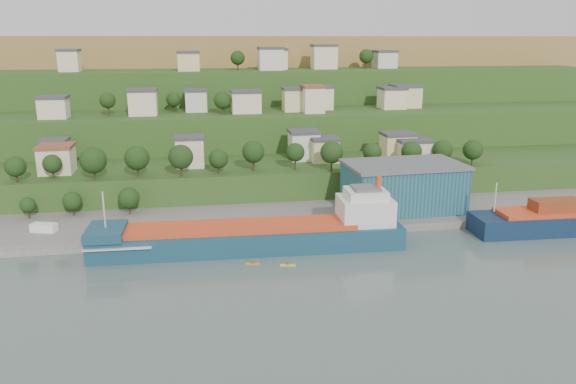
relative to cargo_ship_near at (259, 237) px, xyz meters
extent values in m
plane|color=#495954|center=(3.58, -9.35, -2.91)|extent=(500.00, 500.00, 0.00)
cube|color=slate|center=(23.58, 18.65, -2.91)|extent=(220.00, 26.00, 4.00)
cube|color=slate|center=(-51.42, 12.65, -2.91)|extent=(40.00, 18.00, 2.40)
cube|color=#284719|center=(3.58, 46.65, -2.91)|extent=(260.00, 32.00, 20.00)
cube|color=#284719|center=(3.58, 76.65, -2.91)|extent=(280.00, 32.00, 44.00)
cube|color=#284719|center=(3.58, 106.65, -2.91)|extent=(300.00, 32.00, 70.00)
cube|color=olive|center=(3.58, 180.65, -2.91)|extent=(360.00, 120.00, 96.00)
cube|color=silver|center=(-55.06, 52.19, 10.78)|extent=(7.13, 7.99, 7.39)
cube|color=#3F3F44|center=(-55.06, 52.19, 14.92)|extent=(7.73, 8.59, 0.90)
cube|color=beige|center=(-52.72, 43.26, 10.70)|extent=(8.99, 8.87, 7.23)
cube|color=brown|center=(-52.72, 43.26, 14.76)|extent=(9.59, 9.47, 0.90)
cube|color=beige|center=(-15.46, 45.13, 11.30)|extent=(8.14, 7.02, 8.43)
cube|color=#3F3F44|center=(-15.46, 45.13, 15.96)|extent=(8.74, 7.62, 0.90)
cube|color=silver|center=(20.03, 50.42, 11.28)|extent=(8.85, 8.75, 8.39)
cube|color=#3F3F44|center=(20.03, 50.42, 15.93)|extent=(9.45, 9.35, 0.90)
cube|color=beige|center=(25.58, 46.29, 10.45)|extent=(8.06, 8.37, 6.73)
cube|color=#3F3F44|center=(25.58, 46.29, 14.27)|extent=(8.66, 8.97, 0.90)
cube|color=beige|center=(49.36, 45.69, 10.92)|extent=(9.69, 8.09, 7.66)
cube|color=#3F3F44|center=(49.36, 45.69, 15.20)|extent=(10.29, 8.69, 0.90)
cube|color=beige|center=(52.70, 41.85, 10.24)|extent=(9.96, 8.81, 6.31)
cube|color=#3F3F44|center=(52.70, 41.85, 13.85)|extent=(10.56, 9.41, 0.90)
cube|color=beige|center=(-58.57, 70.82, 22.24)|extent=(8.75, 7.46, 6.32)
cube|color=#3F3F44|center=(-58.57, 70.82, 25.85)|extent=(9.35, 8.06, 0.90)
cube|color=beige|center=(-30.61, 74.18, 23.05)|extent=(9.12, 8.04, 7.92)
cube|color=#3F3F44|center=(-30.61, 74.18, 27.46)|extent=(9.72, 8.64, 0.90)
cube|color=silver|center=(-12.91, 81.94, 22.59)|extent=(7.45, 8.95, 7.01)
cube|color=#3F3F44|center=(-12.91, 81.94, 26.55)|extent=(8.05, 9.55, 0.90)
cube|color=beige|center=(4.17, 74.75, 22.55)|extent=(9.92, 8.41, 6.93)
cube|color=#3F3F44|center=(4.17, 74.75, 26.46)|extent=(10.52, 9.01, 0.90)
cube|color=beige|center=(21.34, 76.20, 22.83)|extent=(7.59, 7.09, 7.49)
cube|color=#3F3F44|center=(21.34, 76.20, 27.03)|extent=(8.19, 7.69, 0.90)
cube|color=beige|center=(27.27, 71.61, 23.39)|extent=(7.02, 8.18, 8.61)
cube|color=brown|center=(27.27, 71.61, 28.15)|extent=(7.62, 8.78, 0.90)
cube|color=beige|center=(32.34, 80.44, 22.95)|extent=(7.20, 8.00, 7.74)
cube|color=#3F3F44|center=(32.34, 80.44, 27.27)|extent=(7.80, 8.60, 0.90)
cube|color=beige|center=(58.30, 78.17, 22.59)|extent=(8.57, 8.95, 7.01)
cube|color=#3F3F44|center=(58.30, 78.17, 26.55)|extent=(9.17, 9.55, 0.90)
cube|color=beige|center=(64.47, 80.59, 22.84)|extent=(9.86, 8.77, 7.51)
cube|color=#3F3F44|center=(64.47, 80.59, 27.05)|extent=(10.46, 9.37, 0.90)
cube|color=beige|center=(-59.01, 104.38, 35.78)|extent=(7.24, 7.45, 7.39)
cube|color=#3F3F44|center=(-59.01, 104.38, 39.93)|extent=(7.84, 8.05, 0.90)
cube|color=beige|center=(-15.09, 101.79, 35.37)|extent=(8.13, 8.16, 6.57)
cube|color=#3F3F44|center=(-15.09, 101.79, 39.10)|extent=(8.73, 8.76, 0.90)
cube|color=silver|center=(16.60, 102.00, 36.06)|extent=(9.41, 7.09, 7.95)
cube|color=#3F3F44|center=(16.60, 102.00, 40.49)|extent=(10.01, 7.69, 0.90)
cube|color=beige|center=(19.77, 107.82, 35.78)|extent=(7.66, 8.67, 7.40)
cube|color=#3F3F44|center=(19.77, 107.82, 39.93)|extent=(8.26, 9.27, 0.90)
cube|color=beige|center=(39.20, 107.71, 36.52)|extent=(9.60, 7.80, 8.86)
cube|color=#3F3F44|center=(39.20, 107.71, 41.39)|extent=(10.20, 8.40, 0.90)
cube|color=silver|center=(65.93, 110.32, 35.27)|extent=(8.34, 8.77, 6.38)
cube|color=#3F3F44|center=(65.93, 110.32, 38.91)|extent=(8.94, 9.37, 0.90)
cylinder|color=#382619|center=(-61.04, 33.71, 8.46)|extent=(0.50, 0.50, 2.75)
sphere|color=black|center=(-61.04, 33.71, 11.35)|extent=(5.52, 5.52, 5.52)
cylinder|color=#382619|center=(-52.38, 36.35, 8.44)|extent=(0.50, 0.50, 2.70)
sphere|color=black|center=(-52.38, 36.35, 11.19)|extent=(5.10, 5.10, 5.10)
cylinder|color=#382619|center=(-41.05, 33.25, 8.77)|extent=(0.50, 0.50, 3.37)
sphere|color=black|center=(-41.05, 33.25, 12.43)|extent=(7.20, 7.20, 7.20)
cylinder|color=#382619|center=(-29.69, 34.37, 8.84)|extent=(0.50, 0.50, 3.50)
sphere|color=black|center=(-29.69, 34.37, 12.44)|extent=(6.75, 6.75, 6.75)
cylinder|color=#382619|center=(-17.77, 32.78, 8.95)|extent=(0.50, 0.50, 3.74)
sphere|color=black|center=(-17.77, 32.78, 12.67)|extent=(6.73, 6.73, 6.73)
cylinder|color=#382619|center=(-7.45, 34.94, 8.46)|extent=(0.50, 0.50, 2.75)
sphere|color=black|center=(-7.45, 34.94, 11.35)|extent=(5.50, 5.50, 5.50)
cylinder|color=#382619|center=(2.61, 36.49, 9.02)|extent=(0.50, 0.50, 3.86)
sphere|color=black|center=(2.61, 36.49, 12.71)|extent=(6.40, 6.40, 6.40)
cylinder|color=#382619|center=(14.74, 36.00, 8.93)|extent=(0.50, 0.50, 3.68)
sphere|color=black|center=(14.74, 36.00, 12.27)|extent=(5.45, 5.45, 5.45)
cylinder|color=#382619|center=(24.74, 32.68, 8.95)|extent=(0.50, 0.50, 3.73)
sphere|color=black|center=(24.74, 32.68, 12.62)|extent=(6.57, 6.57, 6.57)
cylinder|color=#382619|center=(37.18, 33.60, 8.81)|extent=(0.50, 0.50, 3.45)
sphere|color=black|center=(37.18, 33.60, 12.04)|extent=(5.49, 5.49, 5.49)
cylinder|color=#382619|center=(49.52, 34.39, 8.54)|extent=(0.50, 0.50, 2.91)
sphere|color=black|center=(49.52, 34.39, 11.68)|extent=(6.12, 6.12, 6.12)
cylinder|color=#382619|center=(60.09, 36.21, 8.44)|extent=(0.50, 0.50, 2.70)
sphere|color=black|center=(60.09, 36.21, 11.46)|extent=(6.08, 6.08, 6.08)
cylinder|color=#382619|center=(68.62, 33.67, 8.59)|extent=(0.50, 0.50, 3.01)
sphere|color=black|center=(68.62, 33.67, 11.75)|extent=(6.00, 6.00, 6.00)
cylinder|color=#382619|center=(-30.65, 77.26, 20.60)|extent=(0.50, 0.50, 3.03)
sphere|color=black|center=(-30.65, 77.26, 23.45)|extent=(4.83, 4.83, 4.83)
cylinder|color=#382619|center=(-4.00, 72.66, 20.57)|extent=(0.50, 0.50, 2.96)
sphere|color=black|center=(-4.00, 72.66, 23.70)|extent=(6.01, 6.01, 6.01)
cylinder|color=#382619|center=(3.95, 105.22, 33.65)|extent=(0.50, 0.50, 3.13)
sphere|color=black|center=(3.95, 105.22, 36.76)|extent=(5.61, 5.61, 5.61)
cylinder|color=#382619|center=(-20.72, 81.05, 20.56)|extent=(0.50, 0.50, 2.95)
sphere|color=black|center=(-20.72, 81.05, 23.44)|extent=(5.10, 5.10, 5.10)
cylinder|color=#382619|center=(-41.91, 73.09, 20.99)|extent=(0.50, 0.50, 3.80)
sphere|color=black|center=(-41.91, 73.09, 24.33)|extent=(5.26, 5.26, 5.26)
cylinder|color=#382619|center=(57.67, 109.78, 33.73)|extent=(0.50, 0.50, 3.29)
sphere|color=black|center=(57.67, 109.78, 36.98)|extent=(5.85, 5.85, 5.85)
cylinder|color=#382619|center=(21.26, 81.52, 20.87)|extent=(0.50, 0.50, 3.58)
sphere|color=black|center=(21.26, 81.52, 23.89)|extent=(4.45, 4.45, 4.45)
cube|color=#164552|center=(-2.34, 0.00, -1.39)|extent=(71.26, 13.23, 7.10)
cube|color=red|center=(-4.37, 0.00, 2.76)|extent=(52.96, 10.67, 1.22)
cube|color=#164552|center=(-33.77, 0.00, 3.17)|extent=(8.43, 11.38, 2.03)
cube|color=silver|center=(25.03, 0.00, 5.20)|extent=(12.46, 10.49, 6.08)
cube|color=silver|center=(25.03, 0.00, 9.25)|extent=(9.36, 8.37, 2.03)
cube|color=#595B5E|center=(25.03, 0.00, 10.57)|extent=(6.26, 6.26, 0.61)
cylinder|color=red|center=(28.07, 0.00, 11.79)|extent=(1.25, 1.25, 3.04)
cylinder|color=silver|center=(-33.77, 0.00, 8.24)|extent=(0.38, 0.38, 8.11)
cube|color=silver|center=(-30.73, 0.00, 0.94)|extent=(14.52, 11.87, 0.25)
cylinder|color=silver|center=(57.66, -0.21, 6.92)|extent=(0.34, 0.34, 7.24)
cube|color=maroon|center=(74.22, -0.21, 4.23)|extent=(12.57, 5.55, 2.69)
cube|color=#1B4552|center=(41.32, 18.65, 5.09)|extent=(30.93, 19.60, 12.00)
cube|color=#595B5E|center=(41.32, 18.65, 11.49)|extent=(31.99, 20.66, 0.80)
cube|color=white|center=(-50.51, 14.68, -0.31)|extent=(6.51, 4.32, 2.81)
cube|color=silver|center=(-42.49, 12.01, -1.34)|extent=(3.98, 2.25, 0.75)
cube|color=orange|center=(-2.49, -8.83, -2.80)|extent=(3.20, 1.18, 0.24)
sphere|color=#3F3F44|center=(-2.49, -8.83, -2.40)|extent=(0.55, 0.55, 0.55)
cube|color=yellow|center=(4.86, -10.90, -2.79)|extent=(3.47, 1.18, 0.26)
sphere|color=#3F3F44|center=(4.86, -10.90, -2.36)|extent=(0.60, 0.60, 0.60)
camera|label=1|loc=(-13.20, -121.08, 44.02)|focal=35.00mm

